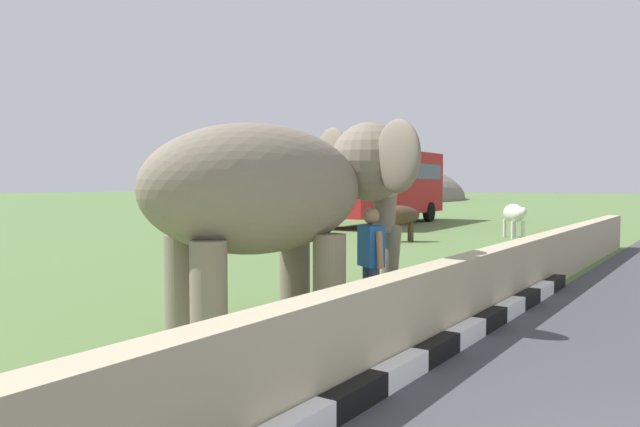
# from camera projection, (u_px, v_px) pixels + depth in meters

# --- Properties ---
(striped_curb) EXTENTS (16.20, 0.20, 0.24)m
(striped_curb) POSITION_uv_depth(u_px,v_px,m) (326.00, 413.00, 4.99)
(striped_curb) COLOR white
(striped_curb) RESTS_ON ground_plane
(barrier_parapet) EXTENTS (28.00, 0.36, 1.00)m
(barrier_parapet) POSITION_uv_depth(u_px,v_px,m) (417.00, 312.00, 7.07)
(barrier_parapet) COLOR tan
(barrier_parapet) RESTS_ON ground_plane
(elephant) EXTENTS (4.04, 3.18, 2.89)m
(elephant) POSITION_uv_depth(u_px,v_px,m) (280.00, 192.00, 8.07)
(elephant) COLOR gray
(elephant) RESTS_ON ground_plane
(person_handler) EXTENTS (0.43, 0.60, 1.66)m
(person_handler) POSITION_uv_depth(u_px,v_px,m) (371.00, 259.00, 8.61)
(person_handler) COLOR navy
(person_handler) RESTS_ON ground_plane
(bus_red) EXTENTS (9.48, 2.97, 3.50)m
(bus_red) POSITION_uv_depth(u_px,v_px,m) (383.00, 181.00, 28.89)
(bus_red) COLOR #B21E1E
(bus_red) RESTS_ON ground_plane
(cow_near) EXTENTS (1.53, 1.72, 1.23)m
(cow_near) POSITION_uv_depth(u_px,v_px,m) (396.00, 216.00, 20.48)
(cow_near) COLOR #473323
(cow_near) RESTS_ON ground_plane
(cow_mid) EXTENTS (1.79, 1.43, 1.23)m
(cow_mid) POSITION_uv_depth(u_px,v_px,m) (514.00, 214.00, 21.78)
(cow_mid) COLOR beige
(cow_mid) RESTS_ON ground_plane
(hill_east) EXTENTS (37.42, 29.94, 10.77)m
(hill_east) POSITION_uv_depth(u_px,v_px,m) (330.00, 199.00, 71.15)
(hill_east) COLOR slate
(hill_east) RESTS_ON ground_plane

